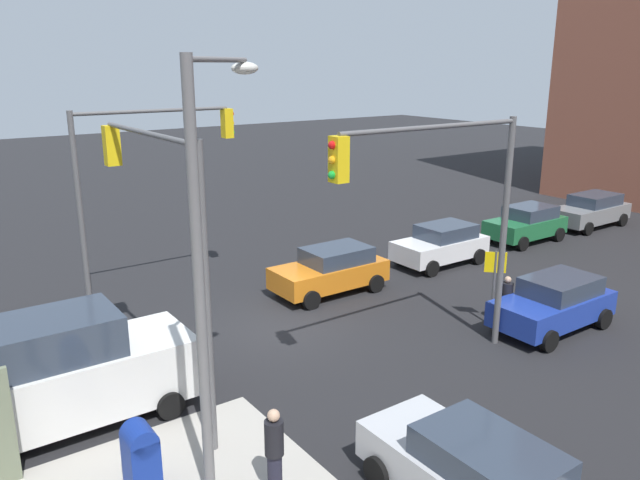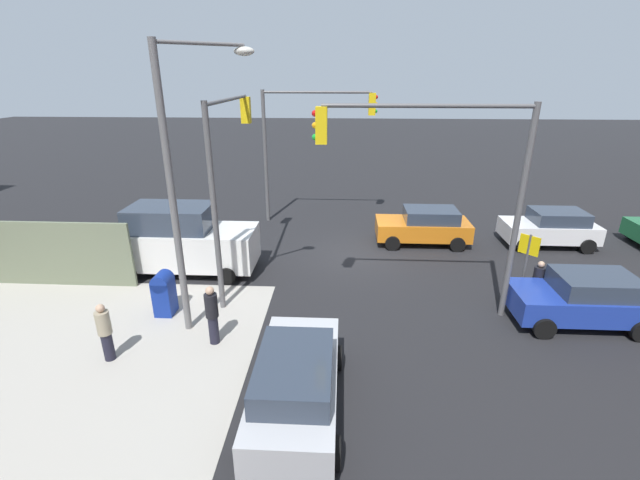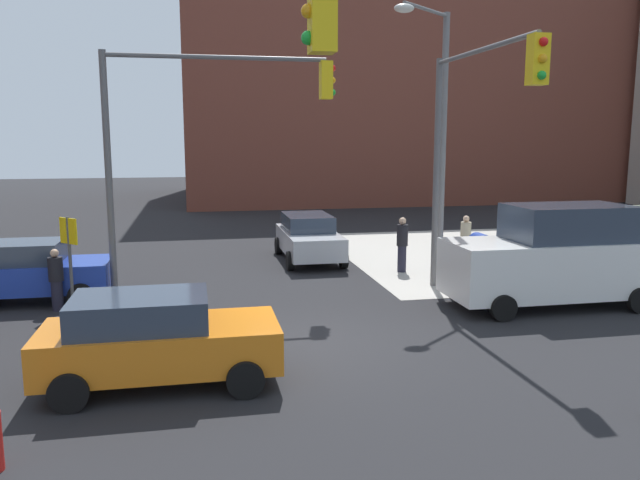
{
  "view_description": "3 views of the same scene",
  "coord_description": "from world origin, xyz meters",
  "px_view_note": "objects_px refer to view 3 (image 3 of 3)",
  "views": [
    {
      "loc": [
        9.3,
        15.17,
        7.83
      ],
      "look_at": [
        -1.12,
        0.44,
        2.72
      ],
      "focal_mm": 35.0,
      "sensor_mm": 36.0,
      "label": 1
    },
    {
      "loc": [
        0.64,
        16.67,
        7.18
      ],
      "look_at": [
        1.39,
        2.77,
        1.76
      ],
      "focal_mm": 24.0,
      "sensor_mm": 36.0,
      "label": 2
    },
    {
      "loc": [
        -2.3,
        -12.45,
        4.29
      ],
      "look_at": [
        0.77,
        2.9,
        1.74
      ],
      "focal_mm": 35.0,
      "sensor_mm": 36.0,
      "label": 3
    }
  ],
  "objects_px": {
    "sedan_blue": "(28,271)",
    "pedestrian_waiting": "(402,244)",
    "van_white_delivery": "(555,257)",
    "street_lamp_corner": "(437,125)",
    "pedestrian_walking_north": "(465,239)",
    "traffic_signal_nw_corner": "(200,124)",
    "mailbox_blue": "(480,255)",
    "traffic_signal_ne_corner": "(470,125)",
    "hatchback_orange": "(156,338)",
    "traffic_signal_se_corner": "(541,113)",
    "pedestrian_crossing": "(56,279)",
    "hatchback_silver": "(309,237)"
  },
  "relations": [
    {
      "from": "traffic_signal_nw_corner",
      "to": "sedan_blue",
      "type": "xyz_separation_m",
      "value": [
        -4.58,
        0.35,
        -3.83
      ]
    },
    {
      "from": "street_lamp_corner",
      "to": "pedestrian_walking_north",
      "type": "distance_m",
      "value": 4.65
    },
    {
      "from": "mailbox_blue",
      "to": "pedestrian_walking_north",
      "type": "height_order",
      "value": "pedestrian_walking_north"
    },
    {
      "from": "traffic_signal_se_corner",
      "to": "pedestrian_crossing",
      "type": "bearing_deg",
      "value": 134.6
    },
    {
      "from": "hatchback_silver",
      "to": "van_white_delivery",
      "type": "xyz_separation_m",
      "value": [
        5.13,
        -7.23,
        0.44
      ]
    },
    {
      "from": "pedestrian_walking_north",
      "to": "pedestrian_waiting",
      "type": "bearing_deg",
      "value": 50.88
    },
    {
      "from": "traffic_signal_se_corner",
      "to": "hatchback_silver",
      "type": "distance_m",
      "value": 14.07
    },
    {
      "from": "sedan_blue",
      "to": "pedestrian_waiting",
      "type": "bearing_deg",
      "value": 8.57
    },
    {
      "from": "traffic_signal_se_corner",
      "to": "pedestrian_waiting",
      "type": "height_order",
      "value": "traffic_signal_se_corner"
    },
    {
      "from": "traffic_signal_nw_corner",
      "to": "street_lamp_corner",
      "type": "relative_size",
      "value": 0.81
    },
    {
      "from": "traffic_signal_nw_corner",
      "to": "pedestrian_waiting",
      "type": "bearing_deg",
      "value": 17.5
    },
    {
      "from": "traffic_signal_nw_corner",
      "to": "pedestrian_walking_north",
      "type": "bearing_deg",
      "value": 17.97
    },
    {
      "from": "traffic_signal_se_corner",
      "to": "mailbox_blue",
      "type": "xyz_separation_m",
      "value": [
        3.82,
        9.5,
        -3.87
      ]
    },
    {
      "from": "pedestrian_walking_north",
      "to": "van_white_delivery",
      "type": "bearing_deg",
      "value": 120.92
    },
    {
      "from": "traffic_signal_se_corner",
      "to": "mailbox_blue",
      "type": "distance_m",
      "value": 10.95
    },
    {
      "from": "mailbox_blue",
      "to": "pedestrian_walking_north",
      "type": "bearing_deg",
      "value": 75.96
    },
    {
      "from": "traffic_signal_se_corner",
      "to": "pedestrian_waiting",
      "type": "distance_m",
      "value": 11.75
    },
    {
      "from": "van_white_delivery",
      "to": "hatchback_silver",
      "type": "bearing_deg",
      "value": 125.38
    },
    {
      "from": "traffic_signal_ne_corner",
      "to": "pedestrian_walking_north",
      "type": "bearing_deg",
      "value": 65.36
    },
    {
      "from": "pedestrian_waiting",
      "to": "traffic_signal_nw_corner",
      "type": "bearing_deg",
      "value": -47.88
    },
    {
      "from": "street_lamp_corner",
      "to": "pedestrian_crossing",
      "type": "distance_m",
      "value": 11.53
    },
    {
      "from": "traffic_signal_nw_corner",
      "to": "traffic_signal_se_corner",
      "type": "xyz_separation_m",
      "value": [
        4.53,
        -9.0,
        -0.03
      ]
    },
    {
      "from": "sedan_blue",
      "to": "van_white_delivery",
      "type": "xyz_separation_m",
      "value": [
        13.43,
        -3.05,
        0.44
      ]
    },
    {
      "from": "sedan_blue",
      "to": "pedestrian_waiting",
      "type": "relative_size",
      "value": 2.24
    },
    {
      "from": "pedestrian_waiting",
      "to": "street_lamp_corner",
      "type": "bearing_deg",
      "value": 62.02
    },
    {
      "from": "traffic_signal_nw_corner",
      "to": "mailbox_blue",
      "type": "height_order",
      "value": "traffic_signal_nw_corner"
    },
    {
      "from": "street_lamp_corner",
      "to": "sedan_blue",
      "type": "bearing_deg",
      "value": -176.51
    },
    {
      "from": "mailbox_blue",
      "to": "pedestrian_crossing",
      "type": "height_order",
      "value": "pedestrian_crossing"
    },
    {
      "from": "hatchback_orange",
      "to": "street_lamp_corner",
      "type": "bearing_deg",
      "value": 42.02
    },
    {
      "from": "hatchback_orange",
      "to": "van_white_delivery",
      "type": "distance_m",
      "value": 10.37
    },
    {
      "from": "traffic_signal_se_corner",
      "to": "sedan_blue",
      "type": "xyz_separation_m",
      "value": [
        -9.1,
        9.35,
        -3.79
      ]
    },
    {
      "from": "street_lamp_corner",
      "to": "pedestrian_crossing",
      "type": "height_order",
      "value": "street_lamp_corner"
    },
    {
      "from": "mailbox_blue",
      "to": "hatchback_orange",
      "type": "height_order",
      "value": "hatchback_orange"
    },
    {
      "from": "traffic_signal_ne_corner",
      "to": "mailbox_blue",
      "type": "bearing_deg",
      "value": 56.96
    },
    {
      "from": "mailbox_blue",
      "to": "hatchback_silver",
      "type": "xyz_separation_m",
      "value": [
        -4.62,
        4.03,
        0.08
      ]
    },
    {
      "from": "traffic_signal_se_corner",
      "to": "pedestrian_walking_north",
      "type": "relative_size",
      "value": 3.87
    },
    {
      "from": "street_lamp_corner",
      "to": "mailbox_blue",
      "type": "relative_size",
      "value": 5.59
    },
    {
      "from": "sedan_blue",
      "to": "hatchback_silver",
      "type": "bearing_deg",
      "value": 26.71
    },
    {
      "from": "traffic_signal_ne_corner",
      "to": "traffic_signal_se_corner",
      "type": "bearing_deg",
      "value": -107.08
    },
    {
      "from": "hatchback_silver",
      "to": "pedestrian_crossing",
      "type": "xyz_separation_m",
      "value": [
        -7.38,
        -5.23,
        -0.03
      ]
    },
    {
      "from": "traffic_signal_ne_corner",
      "to": "hatchback_silver",
      "type": "distance_m",
      "value": 8.19
    },
    {
      "from": "traffic_signal_ne_corner",
      "to": "pedestrian_waiting",
      "type": "relative_size",
      "value": 3.63
    },
    {
      "from": "traffic_signal_nw_corner",
      "to": "traffic_signal_se_corner",
      "type": "distance_m",
      "value": 10.07
    },
    {
      "from": "traffic_signal_ne_corner",
      "to": "pedestrian_crossing",
      "type": "xyz_separation_m",
      "value": [
        -10.3,
        1.41,
        -3.82
      ]
    },
    {
      "from": "traffic_signal_nw_corner",
      "to": "pedestrian_waiting",
      "type": "distance_m",
      "value": 7.63
    },
    {
      "from": "mailbox_blue",
      "to": "hatchback_orange",
      "type": "xyz_separation_m",
      "value": [
        -9.26,
        -6.62,
        0.08
      ]
    },
    {
      "from": "traffic_signal_ne_corner",
      "to": "hatchback_orange",
      "type": "relative_size",
      "value": 1.59
    },
    {
      "from": "van_white_delivery",
      "to": "mailbox_blue",
      "type": "bearing_deg",
      "value": 99.14
    },
    {
      "from": "traffic_signal_nw_corner",
      "to": "pedestrian_crossing",
      "type": "xyz_separation_m",
      "value": [
        -3.66,
        -0.7,
        -3.86
      ]
    },
    {
      "from": "sedan_blue",
      "to": "pedestrian_walking_north",
      "type": "relative_size",
      "value": 2.39
    }
  ]
}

